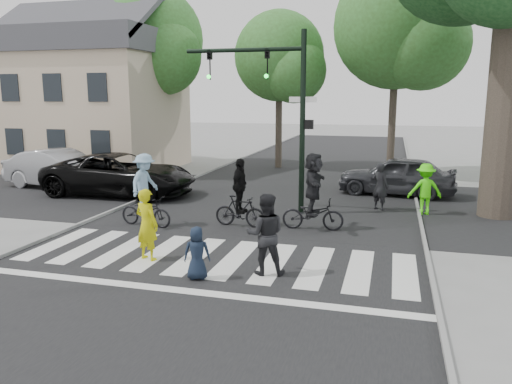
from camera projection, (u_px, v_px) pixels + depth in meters
ground at (200, 271)px, 11.34m from camera, size 120.00×120.00×0.00m
road_stem at (257, 219)px, 16.07m from camera, size 10.00×70.00×0.01m
road_cross at (278, 201)px, 18.91m from camera, size 70.00×10.00×0.01m
curb_left at (118, 209)px, 17.38m from camera, size 0.10×70.00×0.10m
curb_right at (422, 229)px, 14.75m from camera, size 0.10×70.00×0.10m
crosswalk at (210, 262)px, 11.97m from camera, size 10.00×3.85×0.01m
traffic_signal at (277, 96)px, 16.38m from camera, size 4.45×0.29×6.00m
bg_tree_0 at (79, 57)px, 28.90m from camera, size 5.46×5.20×8.97m
bg_tree_1 at (153, 44)px, 27.00m from camera, size 6.09×5.80×9.80m
bg_tree_2 at (283, 60)px, 26.43m from camera, size 5.04×4.80×8.40m
bg_tree_3 at (404, 30)px, 23.36m from camera, size 6.30×6.00×10.20m
house at (96, 98)px, 26.85m from camera, size 8.40×8.10×8.82m
pedestrian_woman at (147, 225)px, 11.97m from camera, size 0.74×0.59×1.76m
pedestrian_child at (197, 253)px, 10.74m from camera, size 0.66×0.53×1.17m
pedestrian_adult at (265, 234)px, 11.00m from camera, size 1.03×0.88×1.83m
cyclist_left at (145, 195)px, 15.06m from camera, size 1.83×1.22×2.23m
cyclist_mid at (240, 199)px, 15.04m from camera, size 1.63×1.00×2.09m
cyclist_right at (313, 196)px, 14.66m from camera, size 1.85×1.72×2.30m
car_suv at (120, 174)px, 19.91m from camera, size 6.09×2.90×1.68m
car_silver at (60, 169)px, 21.44m from camera, size 5.22×2.41×1.66m
car_grey at (397, 176)px, 19.94m from camera, size 4.77×2.38×1.56m
bystander_hivis at (425, 189)px, 16.60m from camera, size 1.22×0.85×1.72m
bystander_dark at (380, 187)px, 17.27m from camera, size 0.72×0.66×1.66m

